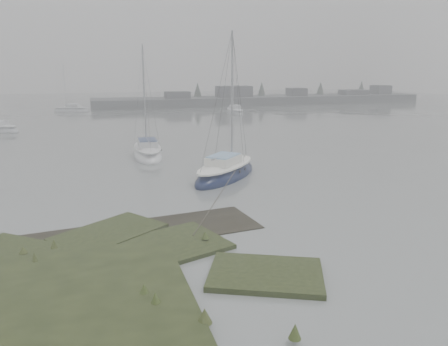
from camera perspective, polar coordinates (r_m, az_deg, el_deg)
ground at (r=42.75m, az=-11.11°, el=4.77°), size 160.00×160.00×0.00m
far_shoreline at (r=80.47m, az=5.78°, el=9.58°), size 60.00×8.00×4.15m
sailboat_main at (r=25.91m, az=0.20°, el=0.02°), size 6.00×6.12×9.11m
sailboat_white at (r=32.49m, az=-9.94°, el=2.57°), size 2.26×6.19×8.63m
sailboat_far_b at (r=62.16m, az=1.42°, el=7.94°), size 2.19×5.92×8.23m
sailboat_far_c at (r=69.24m, az=-19.29°, el=7.75°), size 5.60×3.32×7.51m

